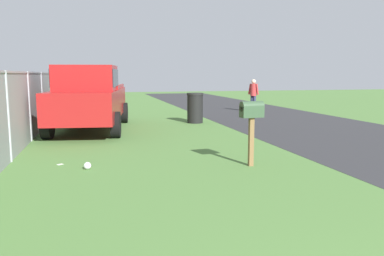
# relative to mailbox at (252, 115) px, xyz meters

# --- Properties ---
(mailbox) EXTENTS (0.24, 0.47, 1.29)m
(mailbox) POSITION_rel_mailbox_xyz_m (0.00, 0.00, 0.00)
(mailbox) COLOR brown
(mailbox) RESTS_ON ground
(pickup_truck) EXTENTS (5.50, 2.72, 2.09)m
(pickup_truck) POSITION_rel_mailbox_xyz_m (5.78, 3.18, 0.08)
(pickup_truck) COLOR maroon
(pickup_truck) RESTS_ON ground
(trash_bin) EXTENTS (0.62, 0.62, 1.13)m
(trash_bin) POSITION_rel_mailbox_xyz_m (6.85, -0.63, -0.46)
(trash_bin) COLOR black
(trash_bin) RESTS_ON ground
(pedestrian) EXTENTS (0.40, 0.42, 1.58)m
(pedestrian) POSITION_rel_mailbox_xyz_m (10.26, -4.45, -0.12)
(pedestrian) COLOR #2D3351
(pedestrian) RESTS_ON ground
(fence_section) EXTENTS (15.25, 0.07, 1.89)m
(fence_section) POSITION_rel_mailbox_xyz_m (1.54, 4.73, -0.01)
(fence_section) COLOR #9EA3A8
(fence_section) RESTS_ON ground
(litter_wrapper_near_hydrant) EXTENTS (0.14, 0.15, 0.01)m
(litter_wrapper_near_hydrant) POSITION_rel_mailbox_xyz_m (1.04, 3.71, -1.02)
(litter_wrapper_near_hydrant) COLOR silver
(litter_wrapper_near_hydrant) RESTS_ON ground
(litter_bag_midfield_b) EXTENTS (0.14, 0.14, 0.14)m
(litter_bag_midfield_b) POSITION_rel_mailbox_xyz_m (0.50, 3.16, -0.96)
(litter_bag_midfield_b) COLOR silver
(litter_bag_midfield_b) RESTS_ON ground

